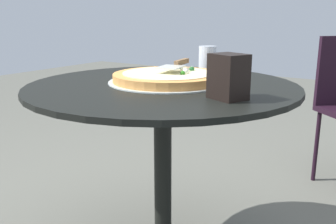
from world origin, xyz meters
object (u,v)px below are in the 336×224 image
(pizza_on_tray, at_px, (168,78))
(napkin_dispenser, at_px, (228,77))
(drinking_cup, at_px, (207,59))
(patio_table, at_px, (163,128))
(pizza_server, at_px, (177,64))

(pizza_on_tray, bearing_deg, napkin_dispenser, 64.90)
(drinking_cup, relative_size, napkin_dispenser, 0.83)
(pizza_on_tray, xyz_separation_m, napkin_dispenser, (0.14, 0.30, 0.05))
(patio_table, height_order, pizza_on_tray, pizza_on_tray)
(patio_table, height_order, napkin_dispenser, napkin_dispenser)
(patio_table, bearing_deg, pizza_server, -179.96)
(pizza_on_tray, bearing_deg, drinking_cup, -177.48)
(pizza_server, distance_m, napkin_dispenser, 0.36)
(pizza_on_tray, distance_m, drinking_cup, 0.34)
(patio_table, relative_size, drinking_cup, 8.86)
(patio_table, height_order, pizza_server, pizza_server)
(drinking_cup, bearing_deg, patio_table, 2.11)
(pizza_server, height_order, napkin_dispenser, napkin_dispenser)
(pizza_on_tray, xyz_separation_m, pizza_server, (-0.06, -0.00, 0.04))
(drinking_cup, bearing_deg, pizza_server, 2.81)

